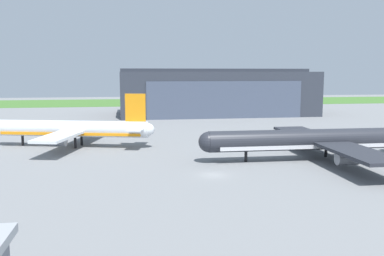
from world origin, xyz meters
TOP-DOWN VIEW (x-y plane):
  - ground_plane at (0.00, 0.00)m, footprint 440.00×440.00m
  - grass_field_strip at (0.00, 166.61)m, footprint 440.00×56.00m
  - maintenance_hangar at (21.12, 96.66)m, footprint 74.21×33.93m
  - airliner_near_right at (23.05, 8.68)m, footprint 47.38×40.24m
  - airliner_far_right at (-25.72, 30.00)m, footprint 36.30×32.30m

SIDE VIEW (x-z plane):
  - ground_plane at x=0.00m, z-range 0.00..0.00m
  - grass_field_strip at x=0.00m, z-range 0.00..0.08m
  - airliner_near_right at x=23.05m, z-range -2.52..9.97m
  - airliner_far_right at x=-25.72m, z-range -2.01..9.87m
  - maintenance_hangar at x=21.12m, z-range -0.46..17.43m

